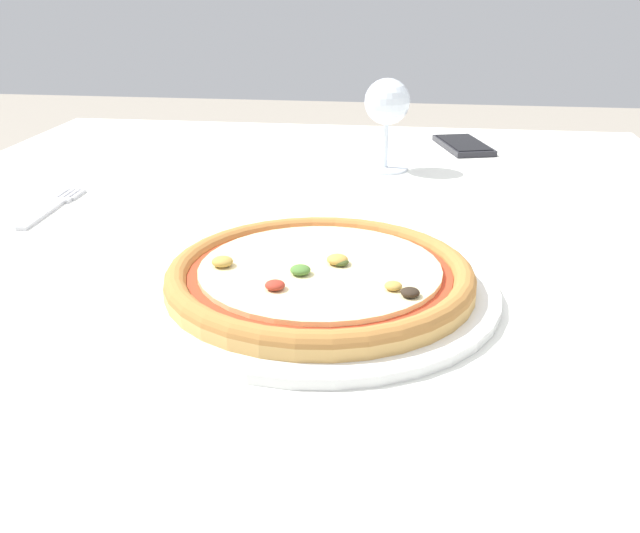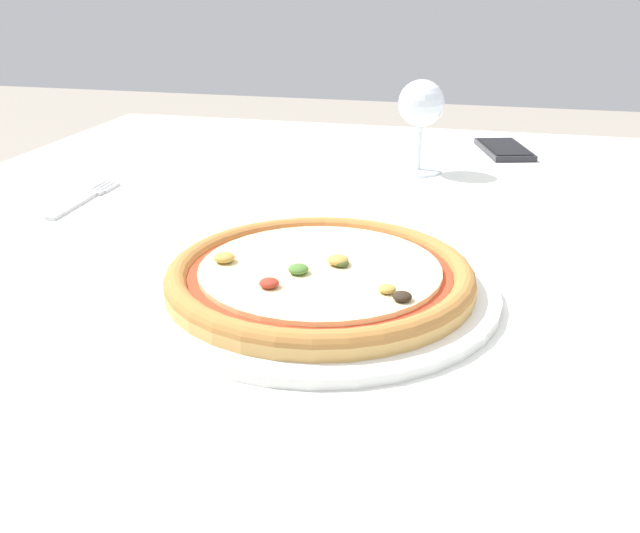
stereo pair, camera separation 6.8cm
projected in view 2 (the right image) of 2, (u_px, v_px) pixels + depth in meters
The scene contains 5 objects.
dining_table at pixel (315, 272), 0.95m from camera, with size 1.14×1.18×0.70m.
pizza_plate at pixel (320, 279), 0.69m from camera, with size 0.35×0.35×0.04m.
fork at pixel (85, 198), 0.98m from camera, with size 0.03×0.17×0.00m.
wine_glass_far_left at pixel (421, 108), 1.08m from camera, with size 0.07×0.07×0.14m.
cell_phone at pixel (504, 149), 1.24m from camera, with size 0.11×0.16×0.01m.
Camera 2 is at (0.21, -0.85, 1.00)m, focal length 40.00 mm.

